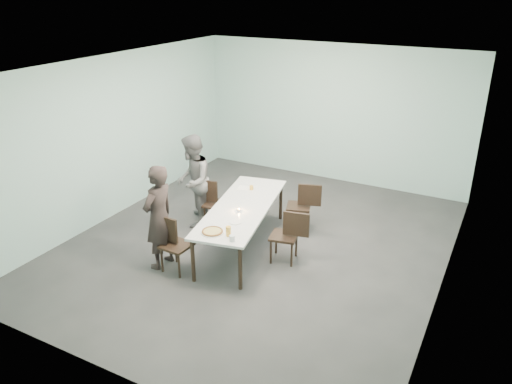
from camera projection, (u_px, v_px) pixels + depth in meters
The scene contains 16 objects.
ground at pixel (258, 244), 8.60m from camera, with size 7.00×7.00×0.00m, color #333335.
room_shell at pixel (258, 130), 7.80m from camera, with size 6.02×7.02×3.01m.
table at pixel (242, 209), 8.25m from camera, with size 1.40×2.73×0.75m.
chair_near_left at pixel (172, 240), 7.68m from camera, with size 0.62×0.44×0.87m.
chair_far_left at pixel (212, 200), 9.07m from camera, with size 0.64×0.48×0.87m.
chair_near_right at pixel (289, 233), 7.90m from camera, with size 0.64×0.49×0.87m.
chair_far_right at pixel (303, 203), 8.94m from camera, with size 0.65×0.53×0.87m.
diner_near at pixel (159, 217), 7.64m from camera, with size 0.61×0.40×1.68m, color black.
diner_far at pixel (193, 181), 9.00m from camera, with size 0.82×0.64×1.69m, color slate.
pizza at pixel (212, 232), 7.37m from camera, with size 0.34×0.34×0.04m.
side_plate at pixel (235, 222), 7.68m from camera, with size 0.18×0.18×0.01m, color white.
beer_glass at pixel (228, 231), 7.25m from camera, with size 0.08×0.08×0.15m, color gold.
water_tumbler at pixel (232, 238), 7.12m from camera, with size 0.08×0.08×0.09m, color silver.
tealight at pixel (239, 210), 8.04m from camera, with size 0.06×0.06×0.05m.
amber_tumbler at pixel (251, 188), 8.85m from camera, with size 0.07×0.07×0.08m, color gold.
menu at pixel (246, 188), 8.93m from camera, with size 0.30×0.22×0.01m, color silver.
Camera 1 is at (3.50, -6.69, 4.21)m, focal length 35.00 mm.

